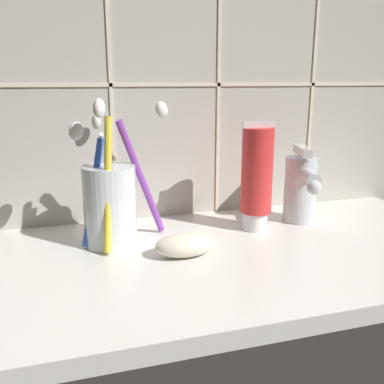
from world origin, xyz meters
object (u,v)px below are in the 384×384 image
at_px(toothbrush_cup, 110,201).
at_px(soap_bar, 185,245).
at_px(toothpaste_tube, 257,177).
at_px(sink_faucet, 301,187).

height_order(toothbrush_cup, soap_bar, toothbrush_cup).
relative_size(toothpaste_tube, sink_faucet, 1.35).
bearing_deg(sink_faucet, soap_bar, -53.56).
xyz_separation_m(toothbrush_cup, toothpaste_tube, (0.20, -0.00, 0.02)).
bearing_deg(toothpaste_tube, sink_faucet, 7.32).
relative_size(sink_faucet, soap_bar, 1.50).
bearing_deg(toothpaste_tube, toothbrush_cup, 179.71).
distance_m(toothpaste_tube, soap_bar, 0.15).
distance_m(toothbrush_cup, sink_faucet, 0.28).
distance_m(toothbrush_cup, soap_bar, 0.11).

